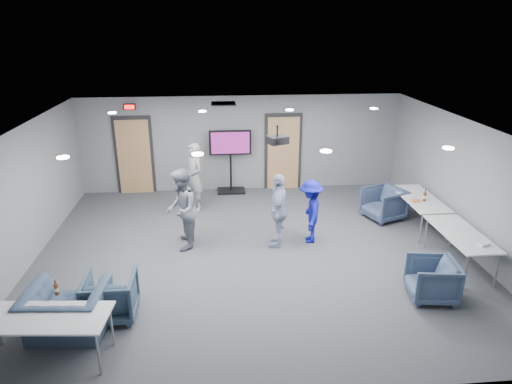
{
  "coord_description": "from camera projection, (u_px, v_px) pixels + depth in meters",
  "views": [
    {
      "loc": [
        -0.71,
        -8.59,
        4.57
      ],
      "look_at": [
        0.1,
        0.44,
        1.2
      ],
      "focal_mm": 32.0,
      "sensor_mm": 36.0,
      "label": 1
    }
  ],
  "objects": [
    {
      "name": "floor",
      "position": [
        253.0,
        252.0,
        9.67
      ],
      "size": [
        9.0,
        9.0,
        0.0
      ],
      "primitive_type": "plane",
      "color": "#3A3C42",
      "rests_on": "ground"
    },
    {
      "name": "ceiling",
      "position": [
        253.0,
        127.0,
        8.73
      ],
      "size": [
        9.0,
        9.0,
        0.0
      ],
      "primitive_type": "plane",
      "rotation": [
        3.14,
        0.0,
        0.0
      ],
      "color": "silver",
      "rests_on": "wall_back"
    },
    {
      "name": "wall_back",
      "position": [
        241.0,
        144.0,
        12.94
      ],
      "size": [
        9.0,
        0.02,
        2.7
      ],
      "primitive_type": "cube",
      "color": "slate",
      "rests_on": "floor"
    },
    {
      "name": "wall_front",
      "position": [
        281.0,
        309.0,
        5.47
      ],
      "size": [
        9.0,
        0.02,
        2.7
      ],
      "primitive_type": "cube",
      "color": "slate",
      "rests_on": "floor"
    },
    {
      "name": "wall_left",
      "position": [
        22.0,
        200.0,
        8.82
      ],
      "size": [
        0.02,
        8.0,
        2.7
      ],
      "primitive_type": "cube",
      "color": "slate",
      "rests_on": "floor"
    },
    {
      "name": "wall_right",
      "position": [
        466.0,
        186.0,
        9.58
      ],
      "size": [
        0.02,
        8.0,
        2.7
      ],
      "primitive_type": "cube",
      "color": "slate",
      "rests_on": "floor"
    },
    {
      "name": "door_left",
      "position": [
        134.0,
        156.0,
        12.74
      ],
      "size": [
        1.06,
        0.17,
        2.24
      ],
      "color": "black",
      "rests_on": "wall_back"
    },
    {
      "name": "door_right",
      "position": [
        283.0,
        153.0,
        13.09
      ],
      "size": [
        1.06,
        0.17,
        2.24
      ],
      "color": "black",
      "rests_on": "wall_back"
    },
    {
      "name": "exit_sign",
      "position": [
        130.0,
        107.0,
        12.24
      ],
      "size": [
        0.32,
        0.08,
        0.16
      ],
      "color": "black",
      "rests_on": "wall_back"
    },
    {
      "name": "hvac_diffuser",
      "position": [
        223.0,
        104.0,
        11.31
      ],
      "size": [
        0.6,
        0.6,
        0.03
      ],
      "primitive_type": "cube",
      "color": "black",
      "rests_on": "ceiling"
    },
    {
      "name": "downlights",
      "position": [
        253.0,
        128.0,
        8.74
      ],
      "size": [
        6.18,
        3.78,
        0.02
      ],
      "color": "white",
      "rests_on": "ceiling"
    },
    {
      "name": "person_a",
      "position": [
        194.0,
        177.0,
        11.6
      ],
      "size": [
        0.7,
        0.77,
        1.76
      ],
      "primitive_type": "imported",
      "rotation": [
        0.0,
        0.0,
        -0.99
      ],
      "color": "gray",
      "rests_on": "floor"
    },
    {
      "name": "person_b",
      "position": [
        181.0,
        210.0,
        9.59
      ],
      "size": [
        0.68,
        0.86,
        1.76
      ],
      "primitive_type": "imported",
      "rotation": [
        0.0,
        0.0,
        -1.59
      ],
      "color": "slate",
      "rests_on": "floor"
    },
    {
      "name": "person_c",
      "position": [
        278.0,
        210.0,
        9.72
      ],
      "size": [
        0.6,
        1.02,
        1.63
      ],
      "primitive_type": "imported",
      "rotation": [
        0.0,
        0.0,
        -1.79
      ],
      "color": "#98A3C4",
      "rests_on": "floor"
    },
    {
      "name": "person_d",
      "position": [
        310.0,
        211.0,
        9.93
      ],
      "size": [
        0.65,
        0.98,
        1.42
      ],
      "primitive_type": "imported",
      "rotation": [
        0.0,
        0.0,
        -1.7
      ],
      "color": "navy",
      "rests_on": "floor"
    },
    {
      "name": "chair_right_a",
      "position": [
        384.0,
        204.0,
        11.21
      ],
      "size": [
        1.12,
        1.1,
        0.79
      ],
      "primitive_type": "imported",
      "rotation": [
        0.0,
        0.0,
        -1.2
      ],
      "color": "#34415B",
      "rests_on": "floor"
    },
    {
      "name": "chair_right_c",
      "position": [
        432.0,
        280.0,
        7.96
      ],
      "size": [
        0.9,
        0.88,
        0.72
      ],
      "primitive_type": "imported",
      "rotation": [
        0.0,
        0.0,
        -1.71
      ],
      "color": "#3A4B65",
      "rests_on": "floor"
    },
    {
      "name": "chair_front_a",
      "position": [
        111.0,
        296.0,
        7.45
      ],
      "size": [
        0.82,
        0.85,
        0.76
      ],
      "primitive_type": "imported",
      "rotation": [
        0.0,
        0.0,
        3.16
      ],
      "color": "#324457",
      "rests_on": "floor"
    },
    {
      "name": "chair_front_b",
      "position": [
        67.0,
        311.0,
        7.04
      ],
      "size": [
        1.27,
        1.13,
        0.78
      ],
      "primitive_type": "imported",
      "rotation": [
        0.0,
        0.0,
        3.06
      ],
      "color": "#36475E",
      "rests_on": "floor"
    },
    {
      "name": "table_right_a",
      "position": [
        420.0,
        200.0,
        10.67
      ],
      "size": [
        0.77,
        1.86,
        0.73
      ],
      "rotation": [
        0.0,
        0.0,
        1.57
      ],
      "color": "silver",
      "rests_on": "floor"
    },
    {
      "name": "table_right_b",
      "position": [
        461.0,
        235.0,
        8.89
      ],
      "size": [
        0.75,
        1.8,
        0.73
      ],
      "rotation": [
        0.0,
        0.0,
        1.57
      ],
      "color": "silver",
      "rests_on": "floor"
    },
    {
      "name": "table_front_left",
      "position": [
        42.0,
        319.0,
        6.36
      ],
      "size": [
        1.92,
        0.93,
        0.73
      ],
      "rotation": [
        0.0,
        0.0,
        -0.09
      ],
      "color": "silver",
      "rests_on": "floor"
    },
    {
      "name": "bottle_front",
      "position": [
        56.0,
        289.0,
        6.83
      ],
      "size": [
        0.07,
        0.07,
        0.25
      ],
      "color": "#54280E",
      "rests_on": "table_front_left"
    },
    {
      "name": "bottle_right",
      "position": [
        425.0,
        197.0,
        10.42
      ],
      "size": [
        0.08,
        0.08,
        0.29
      ],
      "color": "#54280E",
      "rests_on": "table_right_a"
    },
    {
      "name": "snack_box",
      "position": [
        415.0,
        201.0,
        10.41
      ],
      "size": [
        0.2,
        0.14,
        0.04
      ],
      "primitive_type": "cube",
      "rotation": [
        0.0,
        0.0,
        0.06
      ],
      "color": "#BF612F",
      "rests_on": "table_right_a"
    },
    {
      "name": "wrapper",
      "position": [
        484.0,
        244.0,
        8.38
      ],
      "size": [
        0.23,
        0.18,
        0.04
      ],
      "primitive_type": "cube",
      "rotation": [
        0.0,
        0.0,
        0.29
      ],
      "color": "silver",
      "rests_on": "table_right_b"
    },
    {
      "name": "tv_stand",
      "position": [
        231.0,
        158.0,
        12.79
      ],
      "size": [
        1.17,
        0.56,
        1.8
      ],
      "color": "black",
      "rests_on": "floor"
    },
    {
      "name": "projector",
      "position": [
        277.0,
        140.0,
        9.0
      ],
      "size": [
        0.47,
        0.44,
        0.36
      ],
      "rotation": [
        0.0,
        0.0,
        0.41
      ],
      "color": "black",
      "rests_on": "ceiling"
    }
  ]
}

